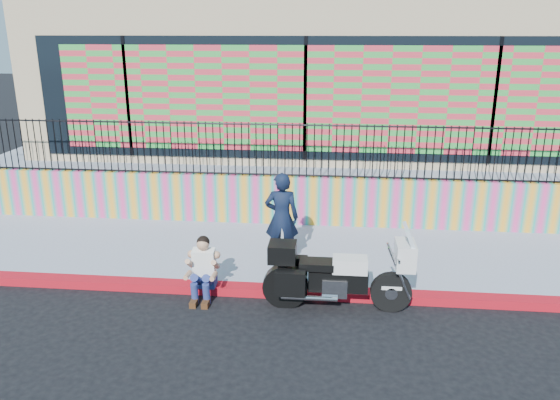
# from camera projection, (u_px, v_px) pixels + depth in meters

# --- Properties ---
(ground) EXTENTS (90.00, 90.00, 0.00)m
(ground) POSITION_uv_depth(u_px,v_px,m) (289.00, 296.00, 9.42)
(ground) COLOR black
(ground) RESTS_ON ground
(red_curb) EXTENTS (16.00, 0.30, 0.15)m
(red_curb) POSITION_uv_depth(u_px,v_px,m) (289.00, 292.00, 9.40)
(red_curb) COLOR #AF0C27
(red_curb) RESTS_ON ground
(sidewalk) EXTENTS (16.00, 3.00, 0.15)m
(sidewalk) POSITION_uv_depth(u_px,v_px,m) (296.00, 254.00, 10.96)
(sidewalk) COLOR gray
(sidewalk) RESTS_ON ground
(mural_wall) EXTENTS (16.00, 0.20, 1.10)m
(mural_wall) POSITION_uv_depth(u_px,v_px,m) (302.00, 200.00, 12.29)
(mural_wall) COLOR #EC3E8C
(mural_wall) RESTS_ON sidewalk
(metal_fence) EXTENTS (15.80, 0.04, 1.20)m
(metal_fence) POSITION_uv_depth(u_px,v_px,m) (302.00, 150.00, 11.94)
(metal_fence) COLOR black
(metal_fence) RESTS_ON mural_wall
(elevated_platform) EXTENTS (16.00, 10.00, 1.25)m
(elevated_platform) POSITION_uv_depth(u_px,v_px,m) (312.00, 154.00, 17.15)
(elevated_platform) COLOR gray
(elevated_platform) RESTS_ON ground
(storefront_building) EXTENTS (14.00, 8.06, 4.00)m
(storefront_building) POSITION_uv_depth(u_px,v_px,m) (313.00, 69.00, 16.15)
(storefront_building) COLOR tan
(storefront_building) RESTS_ON elevated_platform
(police_motorcycle) EXTENTS (2.38, 0.79, 1.48)m
(police_motorcycle) POSITION_uv_depth(u_px,v_px,m) (335.00, 273.00, 8.82)
(police_motorcycle) COLOR black
(police_motorcycle) RESTS_ON ground
(police_officer) EXTENTS (0.65, 0.44, 1.74)m
(police_officer) POSITION_uv_depth(u_px,v_px,m) (282.00, 218.00, 10.21)
(police_officer) COLOR black
(police_officer) RESTS_ON sidewalk
(seated_man) EXTENTS (0.54, 0.71, 1.06)m
(seated_man) POSITION_uv_depth(u_px,v_px,m) (203.00, 274.00, 9.18)
(seated_man) COLOR navy
(seated_man) RESTS_ON ground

